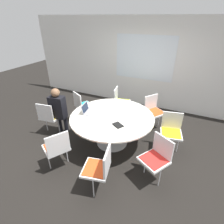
# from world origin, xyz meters

# --- Properties ---
(ground_plane) EXTENTS (16.00, 16.00, 0.00)m
(ground_plane) POSITION_xyz_m (0.00, 0.00, 0.00)
(ground_plane) COLOR black
(wall_back) EXTENTS (8.00, 0.07, 2.70)m
(wall_back) POSITION_xyz_m (0.00, 2.33, 1.35)
(wall_back) COLOR silver
(wall_back) RESTS_ON ground_plane
(conference_table) EXTENTS (1.85, 1.85, 0.73)m
(conference_table) POSITION_xyz_m (0.00, 0.00, 0.63)
(conference_table) COLOR #B7B7BC
(conference_table) RESTS_ON ground_plane
(chair_0) EXTENTS (0.50, 0.48, 0.88)m
(chair_0) POSITION_xyz_m (-1.56, -0.31, 0.53)
(chair_0) COLOR silver
(chair_0) RESTS_ON ground_plane
(chair_1) EXTENTS (0.59, 0.59, 0.88)m
(chair_1) POSITION_xyz_m (-0.60, -1.15, 0.53)
(chair_1) COLOR silver
(chair_1) RESTS_ON ground_plane
(chair_2) EXTENTS (0.51, 0.52, 0.88)m
(chair_2) POSITION_xyz_m (0.36, -1.24, 0.53)
(chair_2) COLOR silver
(chair_2) RESTS_ON ground_plane
(chair_3) EXTENTS (0.59, 0.59, 0.88)m
(chair_3) POSITION_xyz_m (1.14, -0.60, 0.53)
(chair_3) COLOR silver
(chair_3) RESTS_ON ground_plane
(chair_4) EXTENTS (0.52, 0.50, 0.88)m
(chair_4) POSITION_xyz_m (1.25, 0.34, 0.53)
(chair_4) COLOR silver
(chair_4) RESTS_ON ground_plane
(chair_5) EXTENTS (0.60, 0.60, 0.88)m
(chair_5) POSITION_xyz_m (0.68, 1.10, 0.53)
(chair_5) COLOR silver
(chair_5) RESTS_ON ground_plane
(chair_6) EXTENTS (0.50, 0.52, 0.88)m
(chair_6) POSITION_xyz_m (-0.33, 1.25, 0.53)
(chair_6) COLOR silver
(chair_6) RESTS_ON ground_plane
(chair_7) EXTENTS (0.59, 0.58, 0.88)m
(chair_7) POSITION_xyz_m (-1.17, 0.55, 0.53)
(chair_7) COLOR silver
(chair_7) RESTS_ON ground_plane
(person_0) EXTENTS (0.39, 0.30, 1.23)m
(person_0) POSITION_xyz_m (-1.34, -0.19, 0.72)
(person_0) COLOR black
(person_0) RESTS_ON ground_plane
(laptop) EXTENTS (0.27, 0.35, 0.21)m
(laptop) POSITION_xyz_m (-0.58, -0.09, 0.79)
(laptop) COLOR #99999E
(laptop) RESTS_ON conference_table
(spiral_notebook) EXTENTS (0.26, 0.24, 0.02)m
(spiral_notebook) POSITION_xyz_m (0.27, -0.30, 0.74)
(spiral_notebook) COLOR black
(spiral_notebook) RESTS_ON conference_table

